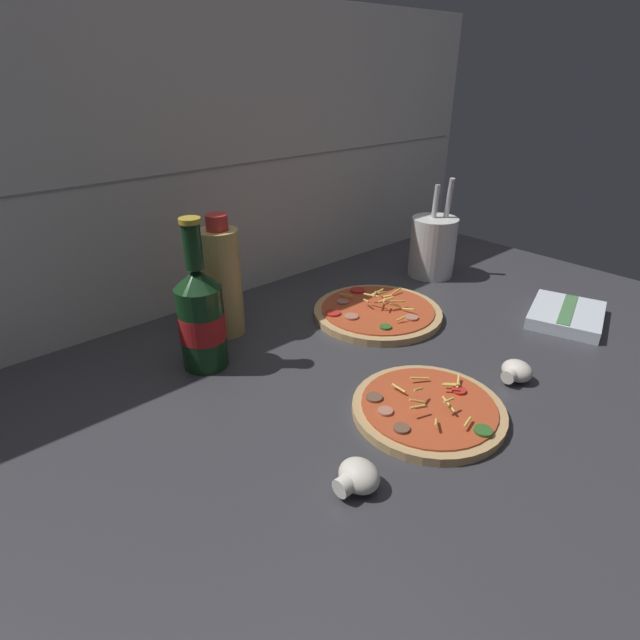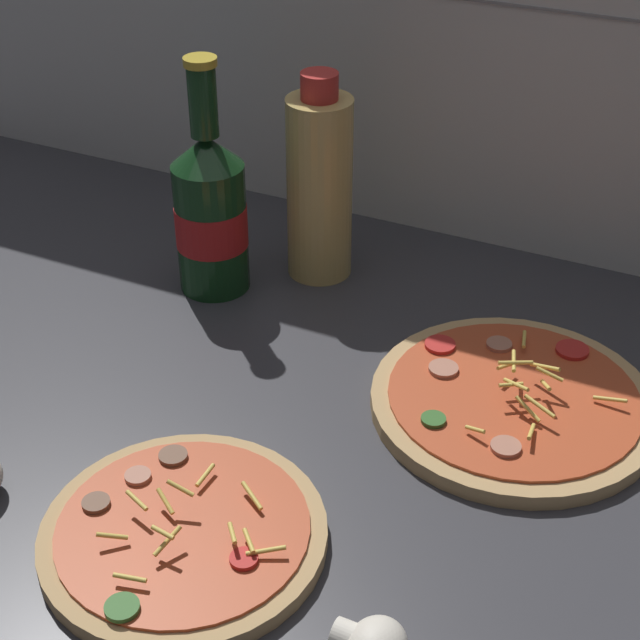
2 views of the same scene
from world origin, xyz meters
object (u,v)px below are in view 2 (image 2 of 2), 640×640
(beer_bottle, at_px, (210,210))
(pizza_far, at_px, (513,401))
(oil_bottle, at_px, (319,185))
(pizza_near, at_px, (183,533))

(beer_bottle, bearing_deg, pizza_far, -11.12)
(pizza_far, xyz_separation_m, oil_bottle, (-0.26, 0.15, 0.10))
(pizza_near, bearing_deg, oil_bottle, 101.16)
(pizza_far, bearing_deg, oil_bottle, 151.01)
(pizza_near, relative_size, pizza_far, 0.86)
(pizza_far, height_order, oil_bottle, oil_bottle)
(pizza_near, bearing_deg, pizza_far, 55.55)
(pizza_near, distance_m, pizza_far, 0.32)
(pizza_near, xyz_separation_m, pizza_far, (0.18, 0.26, 0.00))
(pizza_near, bearing_deg, beer_bottle, 116.93)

